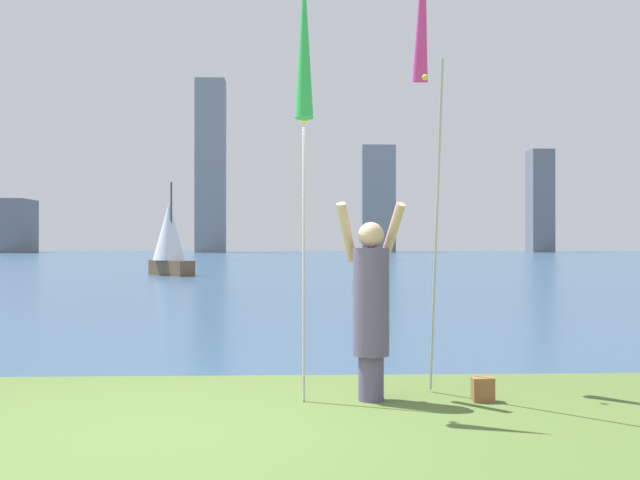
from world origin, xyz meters
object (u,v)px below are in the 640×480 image
object	(u,v)px
kite_flag_left	(304,46)
bag	(483,390)
person	(371,303)
sailboat_2	(169,239)
kite_flag_right	(423,12)

from	to	relation	value
kite_flag_left	bag	distance (m)	3.45
person	sailboat_2	world-z (taller)	sailboat_2
sailboat_2	kite_flag_left	bearing A→B (deg)	-78.09
kite_flag_left	bag	size ratio (longest dim) A/B	18.44
person	sailboat_2	distance (m)	26.67
kite_flag_left	sailboat_2	bearing A→B (deg)	101.91
bag	sailboat_2	world-z (taller)	sailboat_2
person	kite_flag_left	size ratio (longest dim) A/B	0.45
sailboat_2	kite_flag_right	bearing A→B (deg)	-75.04
kite_flag_right	sailboat_2	size ratio (longest dim) A/B	1.14
person	kite_flag_left	xyz separation A→B (m)	(-0.61, -0.18, 2.28)
kite_flag_right	bag	bearing A→B (deg)	-65.50
kite_flag_left	bag	xyz separation A→B (m)	(1.61, 0.09, -3.05)
person	sailboat_2	size ratio (longest dim) A/B	0.44
person	sailboat_2	xyz separation A→B (m)	(-6.12, 25.95, 0.69)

